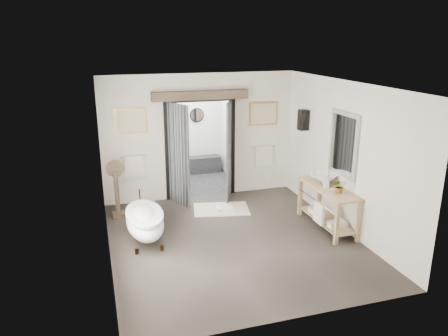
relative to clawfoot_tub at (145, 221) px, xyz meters
The scene contains 13 objects.
ground_plane 1.70m from the clawfoot_tub, 18.58° to the right, with size 5.00×5.00×0.00m, color #484038.
room_shell 2.24m from the clawfoot_tub, 23.28° to the right, with size 4.52×5.02×2.91m.
shower_room 3.84m from the clawfoot_tub, 65.58° to the left, with size 2.22×2.01×2.51m.
back_wall_dressing 2.66m from the clawfoot_tub, 48.64° to the left, with size 3.82×0.77×2.52m.
clawfoot_tub is the anchor object (origin of this frame).
vanity 3.57m from the clawfoot_tub, ahead, with size 0.57×1.60×0.85m.
pedestal_mirror 1.34m from the clawfoot_tub, 108.28° to the left, with size 0.37×0.24×1.25m.
rug 2.08m from the clawfoot_tub, 29.08° to the left, with size 1.20×0.80×0.01m, color beige.
slippers 2.11m from the clawfoot_tub, 27.29° to the left, with size 0.37×0.28×0.05m.
basin 3.65m from the clawfoot_tub, ahead, with size 0.50×0.50×0.17m, color white.
plant 3.71m from the clawfoot_tub, 13.58° to the right, with size 0.25×0.22×0.28m, color gray.
soap_bottle_a 3.57m from the clawfoot_tub, ahead, with size 0.10×0.10×0.21m, color gray.
soap_bottle_b 3.60m from the clawfoot_tub, ahead, with size 0.14×0.14×0.18m, color gray.
Camera 1 is at (-2.34, -7.09, 3.70)m, focal length 35.00 mm.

